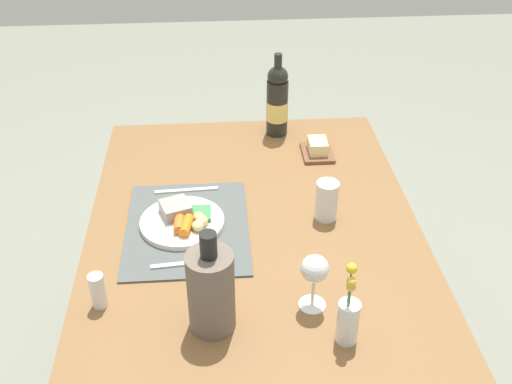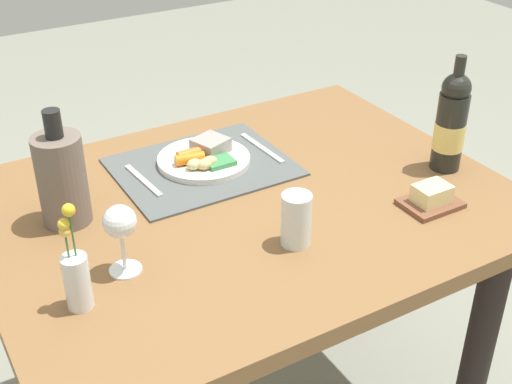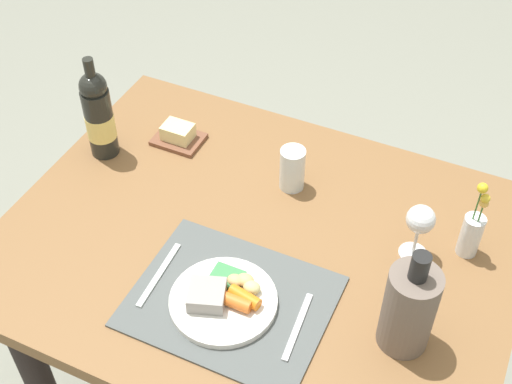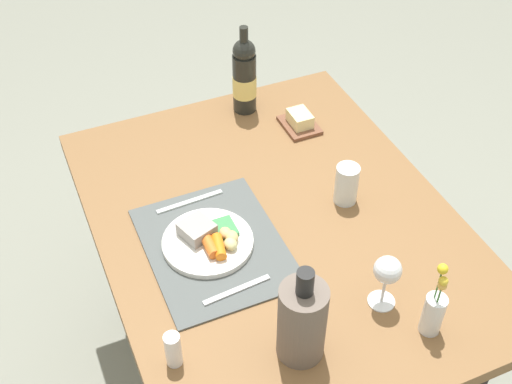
{
  "view_description": "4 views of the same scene",
  "coord_description": "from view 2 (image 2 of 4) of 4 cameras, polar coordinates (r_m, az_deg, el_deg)",
  "views": [
    {
      "loc": [
        1.35,
        -0.09,
        1.8
      ],
      "look_at": [
        -0.04,
        0.01,
        0.84
      ],
      "focal_mm": 42.21,
      "sensor_mm": 36.0,
      "label": 1
    },
    {
      "loc": [
        0.67,
        1.18,
        1.6
      ],
      "look_at": [
        0.01,
        0.06,
        0.82
      ],
      "focal_mm": 48.17,
      "sensor_mm": 36.0,
      "label": 2
    },
    {
      "loc": [
        0.45,
        -0.98,
        2.0
      ],
      "look_at": [
        -0.03,
        0.05,
        0.87
      ],
      "focal_mm": 48.78,
      "sensor_mm": 36.0,
      "label": 3
    },
    {
      "loc": [
        1.12,
        -0.54,
        2.03
      ],
      "look_at": [
        -0.06,
        -0.03,
        0.84
      ],
      "focal_mm": 46.53,
      "sensor_mm": 36.0,
      "label": 4
    }
  ],
  "objects": [
    {
      "name": "dining_table",
      "position": [
        1.66,
        -0.74,
        -4.21
      ],
      "size": [
        1.19,
        0.92,
        0.77
      ],
      "color": "brown",
      "rests_on": "ground_plane"
    },
    {
      "name": "placemat",
      "position": [
        1.72,
        -4.47,
        2.1
      ],
      "size": [
        0.42,
        0.34,
        0.01
      ],
      "primitive_type": "cube",
      "color": "#505554",
      "rests_on": "dining_table"
    },
    {
      "name": "dinner_plate",
      "position": [
        1.73,
        -4.32,
        2.88
      ],
      "size": [
        0.23,
        0.23,
        0.05
      ],
      "color": "white",
      "rests_on": "placemat"
    },
    {
      "name": "fork",
      "position": [
        1.8,
        0.49,
        3.69
      ],
      "size": [
        0.02,
        0.19,
        0.0
      ],
      "primitive_type": "cube",
      "rotation": [
        0.0,
        0.0,
        0.05
      ],
      "color": "silver",
      "rests_on": "placemat"
    },
    {
      "name": "knife",
      "position": [
        1.67,
        -9.34,
        0.96
      ],
      "size": [
        0.03,
        0.18,
        0.0
      ],
      "primitive_type": "cube",
      "rotation": [
        0.0,
        0.0,
        0.08
      ],
      "color": "silver",
      "rests_on": "placemat"
    },
    {
      "name": "wine_glass",
      "position": [
        1.33,
        -11.22,
        -2.69
      ],
      "size": [
        0.07,
        0.07,
        0.15
      ],
      "color": "white",
      "rests_on": "dining_table"
    },
    {
      "name": "water_tumbler",
      "position": [
        1.42,
        3.39,
        -2.54
      ],
      "size": [
        0.06,
        0.06,
        0.12
      ],
      "color": "silver",
      "rests_on": "dining_table"
    },
    {
      "name": "flower_vase",
      "position": [
        1.28,
        -14.72,
        -6.73
      ],
      "size": [
        0.05,
        0.05,
        0.22
      ],
      "color": "silver",
      "rests_on": "dining_table"
    },
    {
      "name": "wine_bottle",
      "position": [
        1.73,
        15.88,
        5.52
      ],
      "size": [
        0.08,
        0.08,
        0.29
      ],
      "color": "black",
      "rests_on": "dining_table"
    },
    {
      "name": "cooler_bottle",
      "position": [
        1.52,
        -15.83,
        1.11
      ],
      "size": [
        0.11,
        0.11,
        0.26
      ],
      "color": "#6D5E54",
      "rests_on": "dining_table"
    },
    {
      "name": "butter_dish",
      "position": [
        1.61,
        14.33,
        -0.48
      ],
      "size": [
        0.13,
        0.1,
        0.05
      ],
      "color": "brown",
      "rests_on": "dining_table"
    },
    {
      "name": "salt_shaker",
      "position": [
        1.79,
        -15.5,
        3.7
      ],
      "size": [
        0.04,
        0.04,
        0.09
      ],
      "primitive_type": "cylinder",
      "color": "white",
      "rests_on": "dining_table"
    }
  ]
}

